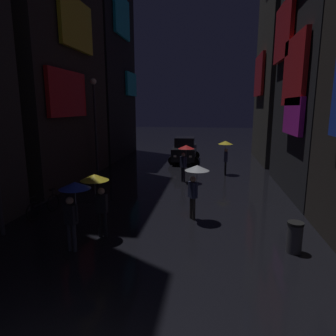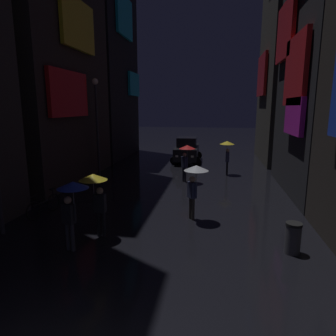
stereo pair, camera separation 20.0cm
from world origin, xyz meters
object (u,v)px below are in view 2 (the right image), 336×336
(streetlamp_left_far, at_px, (97,117))
(pedestrian_midstreet_centre_yellow, at_px, (227,148))
(pedestrian_midstreet_left_yellow, at_px, (96,188))
(pedestrian_foreground_left_red, at_px, (186,153))
(bicycle_parked_at_storefront, at_px, (44,206))
(car_distant, at_px, (187,150))
(pedestrian_near_crossing_blue, at_px, (72,197))
(pedestrian_far_right_clear, at_px, (195,177))
(trash_bin, at_px, (293,238))

(streetlamp_left_far, bearing_deg, pedestrian_midstreet_centre_yellow, 13.07)
(pedestrian_midstreet_left_yellow, bearing_deg, pedestrian_foreground_left_red, 74.60)
(bicycle_parked_at_storefront, bearing_deg, car_distant, 70.67)
(pedestrian_midstreet_left_yellow, distance_m, bicycle_parked_at_storefront, 3.50)
(pedestrian_midstreet_centre_yellow, distance_m, car_distant, 5.04)
(pedestrian_near_crossing_blue, height_order, car_distant, pedestrian_near_crossing_blue)
(pedestrian_far_right_clear, height_order, pedestrian_foreground_left_red, same)
(pedestrian_foreground_left_red, distance_m, streetlamp_left_far, 5.75)
(pedestrian_near_crossing_blue, xyz_separation_m, trash_bin, (6.34, 0.87, -1.20))
(pedestrian_midstreet_left_yellow, bearing_deg, pedestrian_near_crossing_blue, -105.91)
(pedestrian_near_crossing_blue, bearing_deg, trash_bin, 7.79)
(pedestrian_foreground_left_red, distance_m, trash_bin, 8.89)
(pedestrian_midstreet_centre_yellow, height_order, car_distant, pedestrian_midstreet_centre_yellow)
(pedestrian_far_right_clear, distance_m, pedestrian_midstreet_left_yellow, 3.62)
(pedestrian_far_right_clear, height_order, pedestrian_midstreet_left_yellow, same)
(pedestrian_midstreet_centre_yellow, relative_size, car_distant, 0.51)
(bicycle_parked_at_storefront, bearing_deg, pedestrian_midstreet_centre_yellow, 49.25)
(pedestrian_near_crossing_blue, height_order, pedestrian_foreground_left_red, same)
(bicycle_parked_at_storefront, height_order, streetlamp_left_far, streetlamp_left_far)
(pedestrian_midstreet_centre_yellow, distance_m, trash_bin, 10.40)
(streetlamp_left_far, distance_m, trash_bin, 12.93)
(pedestrian_midstreet_centre_yellow, bearing_deg, pedestrian_midstreet_left_yellow, -113.86)
(trash_bin, bearing_deg, streetlamp_left_far, 137.84)
(pedestrian_midstreet_left_yellow, bearing_deg, trash_bin, -1.61)
(pedestrian_midstreet_left_yellow, xyz_separation_m, trash_bin, (6.04, -0.17, -1.20))
(pedestrian_midstreet_centre_yellow, bearing_deg, pedestrian_far_right_clear, -99.99)
(pedestrian_near_crossing_blue, relative_size, car_distant, 0.51)
(bicycle_parked_at_storefront, bearing_deg, pedestrian_near_crossing_blue, -45.55)
(pedestrian_near_crossing_blue, xyz_separation_m, car_distant, (1.84, 15.13, -0.74))
(pedestrian_far_right_clear, xyz_separation_m, car_distant, (-1.48, 12.11, -0.74))
(pedestrian_far_right_clear, xyz_separation_m, trash_bin, (3.02, -2.16, -1.20))
(pedestrian_foreground_left_red, relative_size, bicycle_parked_at_storefront, 1.18)
(bicycle_parked_at_storefront, relative_size, car_distant, 0.43)
(pedestrian_foreground_left_red, bearing_deg, bicycle_parked_at_storefront, -128.99)
(pedestrian_midstreet_centre_yellow, distance_m, pedestrian_far_right_clear, 8.18)
(pedestrian_near_crossing_blue, height_order, pedestrian_midstreet_centre_yellow, same)
(pedestrian_midstreet_left_yellow, distance_m, car_distant, 14.20)
(pedestrian_foreground_left_red, height_order, pedestrian_midstreet_left_yellow, same)
(streetlamp_left_far, bearing_deg, bicycle_parked_at_storefront, -86.55)
(pedestrian_near_crossing_blue, relative_size, trash_bin, 2.28)
(pedestrian_far_right_clear, distance_m, pedestrian_foreground_left_red, 5.81)
(pedestrian_midstreet_left_yellow, bearing_deg, streetlamp_left_far, 111.54)
(pedestrian_near_crossing_blue, relative_size, pedestrian_far_right_clear, 1.00)
(car_distant, bearing_deg, trash_bin, -72.48)
(bicycle_parked_at_storefront, distance_m, trash_bin, 9.07)
(pedestrian_midstreet_centre_yellow, xyz_separation_m, pedestrian_far_right_clear, (-1.42, -8.05, 0.00))
(pedestrian_midstreet_left_yellow, xyz_separation_m, car_distant, (1.54, 14.10, -0.74))
(pedestrian_midstreet_centre_yellow, distance_m, pedestrian_midstreet_left_yellow, 10.98)
(pedestrian_midstreet_centre_yellow, xyz_separation_m, car_distant, (-2.90, 4.06, -0.74))
(bicycle_parked_at_storefront, bearing_deg, streetlamp_left_far, 93.45)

